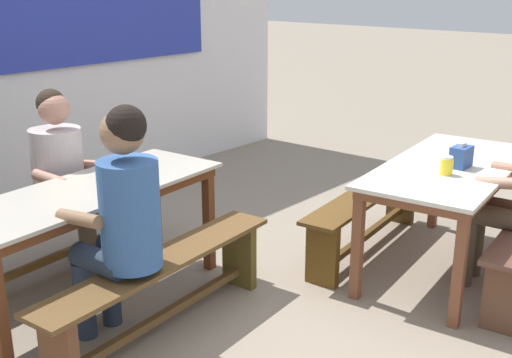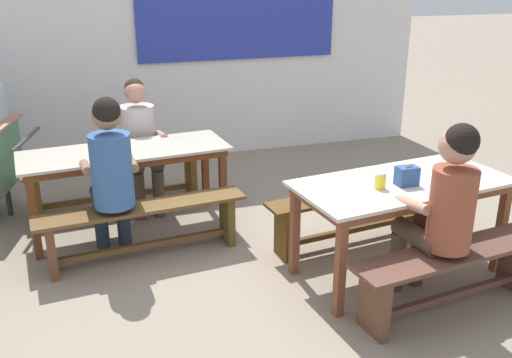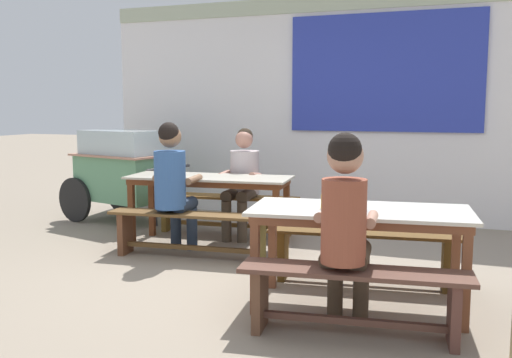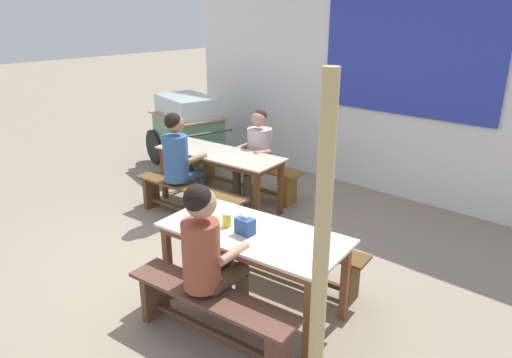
{
  "view_description": "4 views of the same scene",
  "coord_description": "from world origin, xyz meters",
  "px_view_note": "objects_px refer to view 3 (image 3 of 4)",
  "views": [
    {
      "loc": [
        -2.77,
        -2.02,
        1.89
      ],
      "look_at": [
        -0.21,
        0.2,
        0.81
      ],
      "focal_mm": 44.57,
      "sensor_mm": 36.0,
      "label": 1
    },
    {
      "loc": [
        -1.13,
        -3.67,
        2.18
      ],
      "look_at": [
        0.12,
        0.24,
        0.63
      ],
      "focal_mm": 39.68,
      "sensor_mm": 36.0,
      "label": 2
    },
    {
      "loc": [
        1.73,
        -4.46,
        1.47
      ],
      "look_at": [
        -0.14,
        0.62,
        0.78
      ],
      "focal_mm": 40.2,
      "sensor_mm": 36.0,
      "label": 3
    },
    {
      "loc": [
        3.37,
        -2.96,
        2.47
      ],
      "look_at": [
        0.47,
        0.27,
        0.88
      ],
      "focal_mm": 32.93,
      "sensor_mm": 36.0,
      "label": 4
    }
  ],
  "objects_px": {
    "bench_near_back": "(362,250)",
    "tissue_box": "(355,200)",
    "person_center_facing": "(243,176)",
    "person_left_back_turned": "(173,180)",
    "dining_table_far": "(209,184)",
    "food_cart": "(124,168)",
    "bench_near_front": "(354,291)",
    "condiment_jar": "(326,201)",
    "person_near_front": "(345,219)",
    "bench_far_back": "(226,208)",
    "bench_far_front": "(190,228)",
    "dining_table_near": "(360,219)"
  },
  "relations": [
    {
      "from": "person_near_front",
      "to": "person_center_facing",
      "type": "bearing_deg",
      "value": 124.76
    },
    {
      "from": "person_near_front",
      "to": "dining_table_far",
      "type": "bearing_deg",
      "value": 134.4
    },
    {
      "from": "dining_table_near",
      "to": "food_cart",
      "type": "distance_m",
      "value": 4.0
    },
    {
      "from": "food_cart",
      "to": "person_center_facing",
      "type": "height_order",
      "value": "person_center_facing"
    },
    {
      "from": "food_cart",
      "to": "tissue_box",
      "type": "height_order",
      "value": "food_cart"
    },
    {
      "from": "person_near_front",
      "to": "tissue_box",
      "type": "relative_size",
      "value": 8.18
    },
    {
      "from": "dining_table_far",
      "to": "bench_far_back",
      "type": "relative_size",
      "value": 1.03
    },
    {
      "from": "dining_table_far",
      "to": "tissue_box",
      "type": "height_order",
      "value": "tissue_box"
    },
    {
      "from": "condiment_jar",
      "to": "food_cart",
      "type": "bearing_deg",
      "value": 144.76
    },
    {
      "from": "person_center_facing",
      "to": "person_left_back_turned",
      "type": "height_order",
      "value": "person_left_back_turned"
    },
    {
      "from": "bench_far_back",
      "to": "person_near_front",
      "type": "height_order",
      "value": "person_near_front"
    },
    {
      "from": "dining_table_far",
      "to": "bench_far_front",
      "type": "distance_m",
      "value": 0.67
    },
    {
      "from": "condiment_jar",
      "to": "dining_table_far",
      "type": "bearing_deg",
      "value": 137.92
    },
    {
      "from": "bench_near_front",
      "to": "condiment_jar",
      "type": "bearing_deg",
      "value": 121.82
    },
    {
      "from": "dining_table_near",
      "to": "dining_table_far",
      "type": "bearing_deg",
      "value": 143.21
    },
    {
      "from": "dining_table_near",
      "to": "person_center_facing",
      "type": "relative_size",
      "value": 1.35
    },
    {
      "from": "bench_near_back",
      "to": "person_center_facing",
      "type": "height_order",
      "value": "person_center_facing"
    },
    {
      "from": "person_left_back_turned",
      "to": "condiment_jar",
      "type": "bearing_deg",
      "value": -27.85
    },
    {
      "from": "condiment_jar",
      "to": "person_near_front",
      "type": "bearing_deg",
      "value": -61.9
    },
    {
      "from": "condiment_jar",
      "to": "dining_table_near",
      "type": "bearing_deg",
      "value": 17.79
    },
    {
      "from": "dining_table_far",
      "to": "person_center_facing",
      "type": "distance_m",
      "value": 0.54
    },
    {
      "from": "bench_far_back",
      "to": "person_near_front",
      "type": "xyz_separation_m",
      "value": [
        1.87,
        -2.41,
        0.45
      ]
    },
    {
      "from": "bench_near_back",
      "to": "condiment_jar",
      "type": "relative_size",
      "value": 13.65
    },
    {
      "from": "dining_table_far",
      "to": "bench_near_front",
      "type": "bearing_deg",
      "value": -45.42
    },
    {
      "from": "dining_table_near",
      "to": "condiment_jar",
      "type": "bearing_deg",
      "value": -162.21
    },
    {
      "from": "dining_table_far",
      "to": "bench_near_front",
      "type": "distance_m",
      "value": 2.72
    },
    {
      "from": "person_center_facing",
      "to": "dining_table_near",
      "type": "bearing_deg",
      "value": -48.63
    },
    {
      "from": "person_left_back_turned",
      "to": "condiment_jar",
      "type": "relative_size",
      "value": 11.34
    },
    {
      "from": "bench_far_front",
      "to": "tissue_box",
      "type": "xyz_separation_m",
      "value": [
        1.75,
        -0.88,
        0.51
      ]
    },
    {
      "from": "bench_near_front",
      "to": "tissue_box",
      "type": "distance_m",
      "value": 0.7
    },
    {
      "from": "bench_near_back",
      "to": "dining_table_near",
      "type": "bearing_deg",
      "value": -82.99
    },
    {
      "from": "bench_far_front",
      "to": "food_cart",
      "type": "bearing_deg",
      "value": 140.11
    },
    {
      "from": "dining_table_near",
      "to": "person_near_front",
      "type": "relative_size",
      "value": 1.26
    },
    {
      "from": "bench_far_front",
      "to": "bench_near_back",
      "type": "distance_m",
      "value": 1.72
    },
    {
      "from": "bench_near_back",
      "to": "person_near_front",
      "type": "bearing_deg",
      "value": -86.78
    },
    {
      "from": "dining_table_near",
      "to": "bench_near_back",
      "type": "bearing_deg",
      "value": 97.01
    },
    {
      "from": "bench_far_back",
      "to": "person_center_facing",
      "type": "relative_size",
      "value": 1.4
    },
    {
      "from": "person_near_front",
      "to": "tissue_box",
      "type": "bearing_deg",
      "value": 91.72
    },
    {
      "from": "person_left_back_turned",
      "to": "person_center_facing",
      "type": "bearing_deg",
      "value": 72.03
    },
    {
      "from": "bench_far_back",
      "to": "bench_far_front",
      "type": "distance_m",
      "value": 1.12
    },
    {
      "from": "bench_far_front",
      "to": "food_cart",
      "type": "height_order",
      "value": "food_cart"
    },
    {
      "from": "dining_table_far",
      "to": "tissue_box",
      "type": "distance_m",
      "value": 2.31
    },
    {
      "from": "bench_far_front",
      "to": "dining_table_near",
      "type": "bearing_deg",
      "value": -24.47
    },
    {
      "from": "person_center_facing",
      "to": "condiment_jar",
      "type": "distance_m",
      "value": 2.41
    },
    {
      "from": "dining_table_far",
      "to": "dining_table_near",
      "type": "distance_m",
      "value": 2.28
    },
    {
      "from": "dining_table_far",
      "to": "bench_near_front",
      "type": "height_order",
      "value": "dining_table_far"
    },
    {
      "from": "dining_table_near",
      "to": "person_near_front",
      "type": "xyz_separation_m",
      "value": [
        -0.01,
        -0.49,
        0.09
      ]
    },
    {
      "from": "bench_near_front",
      "to": "person_center_facing",
      "type": "xyz_separation_m",
      "value": [
        -1.72,
        2.43,
        0.39
      ]
    },
    {
      "from": "bench_near_front",
      "to": "person_near_front",
      "type": "distance_m",
      "value": 0.46
    },
    {
      "from": "bench_near_back",
      "to": "tissue_box",
      "type": "distance_m",
      "value": 0.81
    }
  ]
}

